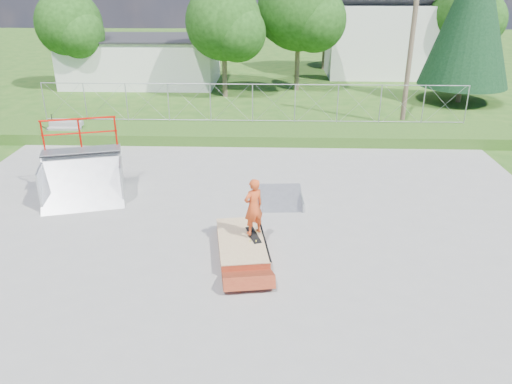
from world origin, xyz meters
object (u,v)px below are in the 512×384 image
grind_box (242,245)px  skater (253,209)px  quarter_pipe (80,165)px  flat_bank_ramp (281,199)px

grind_box → skater: size_ratio=1.74×
grind_box → skater: (0.32, 0.12, 1.03)m
grind_box → quarter_pipe: (-5.44, 3.17, 1.09)m
quarter_pipe → skater: quarter_pipe is taller
skater → grind_box: bearing=-14.7°
grind_box → flat_bank_ramp: (1.11, 3.04, 0.02)m
grind_box → skater: bearing=12.0°
flat_bank_ramp → skater: (-0.79, -2.92, 1.01)m
quarter_pipe → skater: 6.52m
grind_box → quarter_pipe: size_ratio=1.08×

